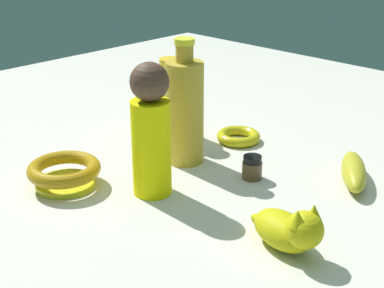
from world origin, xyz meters
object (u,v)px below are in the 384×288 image
cat_figurine (289,229)px  banana (354,171)px  person_figure_adult (151,131)px  nail_polish_jar (252,167)px  bangle (238,136)px  bowl (64,172)px  bottle_short (171,106)px  bottle_tall (185,110)px

cat_figurine → banana: (0.27, 0.05, -0.01)m
person_figure_adult → nail_polish_jar: (0.17, -0.09, -0.10)m
nail_polish_jar → bangle: bearing=47.8°
person_figure_adult → bowl: bearing=125.6°
person_figure_adult → nail_polish_jar: person_figure_adult is taller
bottle_short → nail_polish_jar: bearing=-99.3°
bottle_short → banana: size_ratio=1.12×
bottle_short → banana: 0.42m
nail_polish_jar → bottle_tall: size_ratio=0.18×
person_figure_adult → bottle_short: 0.28m
person_figure_adult → banana: bearing=-39.3°
person_figure_adult → bangle: bearing=8.9°
bowl → nail_polish_jar: 0.35m
cat_figurine → bottle_short: bearing=66.6°
bottle_tall → bowl: bearing=161.9°
bowl → nail_polish_jar: bearing=-40.3°
bottle_tall → bangle: (0.15, -0.01, -0.10)m
person_figure_adult → bowl: (-0.10, 0.13, -0.09)m
person_figure_adult → bottle_short: (0.21, 0.17, -0.05)m
person_figure_adult → bottle_short: person_figure_adult is taller
nail_polish_jar → bottle_tall: (-0.03, 0.15, 0.09)m
banana → bangle: bearing=-124.6°
banana → person_figure_adult: bearing=-72.8°
person_figure_adult → bottle_tall: size_ratio=0.96×
cat_figurine → bottle_tall: 0.37m
person_figure_adult → cat_figurine: bearing=-86.8°
person_figure_adult → bowl: 0.19m
bowl → bangle: bearing=-12.6°
person_figure_adult → banana: 0.38m
bowl → cat_figurine: cat_figurine is taller
cat_figurine → bangle: bearing=49.8°
bowl → bottle_tall: size_ratio=0.54×
person_figure_adult → bangle: 0.32m
bangle → person_figure_adult: bearing=-171.1°
bangle → banana: bearing=-91.2°
cat_figurine → banana: bearing=9.7°
cat_figurine → bottle_tall: bearing=70.1°
bottle_tall → banana: 0.34m
cat_figurine → bottle_tall: (0.12, 0.34, 0.07)m
bowl → bottle_tall: (0.23, -0.08, 0.08)m
nail_polish_jar → bangle: 0.19m
bottle_short → person_figure_adult: bearing=-140.9°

